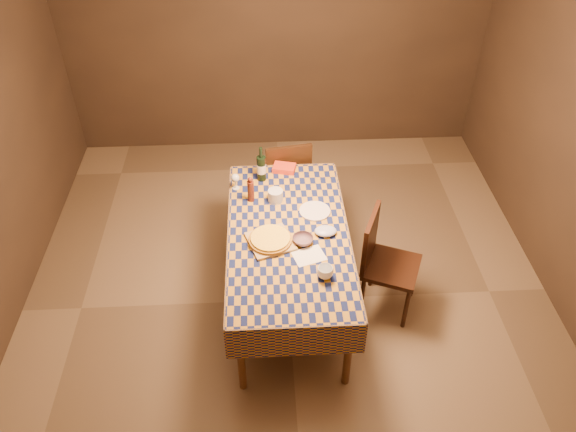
{
  "coord_description": "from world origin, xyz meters",
  "views": [
    {
      "loc": [
        -0.18,
        -3.22,
        3.66
      ],
      "look_at": [
        0.0,
        0.05,
        0.9
      ],
      "focal_mm": 35.0,
      "sensor_mm": 36.0,
      "label": 1
    }
  ],
  "objects_px": {
    "wine_bottle": "(261,168)",
    "white_plate": "(315,211)",
    "chair_far": "(286,176)",
    "chair_right": "(382,258)",
    "cutting_board": "(270,241)",
    "bowl": "(303,240)",
    "dining_table": "(288,240)",
    "pizza": "(270,239)"
  },
  "relations": [
    {
      "from": "wine_bottle",
      "to": "white_plate",
      "type": "distance_m",
      "value": 0.64
    },
    {
      "from": "chair_far",
      "to": "chair_right",
      "type": "bearing_deg",
      "value": -58.28
    },
    {
      "from": "wine_bottle",
      "to": "cutting_board",
      "type": "bearing_deg",
      "value": -86.41
    },
    {
      "from": "bowl",
      "to": "chair_right",
      "type": "xyz_separation_m",
      "value": [
        0.64,
        0.04,
        -0.27
      ]
    },
    {
      "from": "bowl",
      "to": "wine_bottle",
      "type": "xyz_separation_m",
      "value": [
        -0.3,
        0.82,
        0.1
      ]
    },
    {
      "from": "cutting_board",
      "to": "white_plate",
      "type": "relative_size",
      "value": 1.27
    },
    {
      "from": "dining_table",
      "to": "wine_bottle",
      "type": "height_order",
      "value": "wine_bottle"
    },
    {
      "from": "white_plate",
      "to": "dining_table",
      "type": "bearing_deg",
      "value": -132.72
    },
    {
      "from": "wine_bottle",
      "to": "white_plate",
      "type": "xyz_separation_m",
      "value": [
        0.42,
        -0.47,
        -0.11
      ]
    },
    {
      "from": "dining_table",
      "to": "pizza",
      "type": "xyz_separation_m",
      "value": [
        -0.14,
        -0.1,
        0.11
      ]
    },
    {
      "from": "bowl",
      "to": "chair_right",
      "type": "distance_m",
      "value": 0.7
    },
    {
      "from": "dining_table",
      "to": "chair_far",
      "type": "height_order",
      "value": "chair_far"
    },
    {
      "from": "pizza",
      "to": "white_plate",
      "type": "xyz_separation_m",
      "value": [
        0.37,
        0.34,
        -0.03
      ]
    },
    {
      "from": "dining_table",
      "to": "wine_bottle",
      "type": "distance_m",
      "value": 0.76
    },
    {
      "from": "pizza",
      "to": "chair_right",
      "type": "height_order",
      "value": "chair_right"
    },
    {
      "from": "cutting_board",
      "to": "bowl",
      "type": "height_order",
      "value": "bowl"
    },
    {
      "from": "white_plate",
      "to": "chair_right",
      "type": "bearing_deg",
      "value": -30.89
    },
    {
      "from": "white_plate",
      "to": "cutting_board",
      "type": "bearing_deg",
      "value": -136.96
    },
    {
      "from": "pizza",
      "to": "cutting_board",
      "type": "bearing_deg",
      "value": 90.0
    },
    {
      "from": "cutting_board",
      "to": "wine_bottle",
      "type": "height_order",
      "value": "wine_bottle"
    },
    {
      "from": "dining_table",
      "to": "cutting_board",
      "type": "distance_m",
      "value": 0.19
    },
    {
      "from": "pizza",
      "to": "bowl",
      "type": "height_order",
      "value": "pizza"
    },
    {
      "from": "pizza",
      "to": "chair_far",
      "type": "relative_size",
      "value": 0.44
    },
    {
      "from": "bowl",
      "to": "white_plate",
      "type": "bearing_deg",
      "value": 70.84
    },
    {
      "from": "white_plate",
      "to": "chair_far",
      "type": "distance_m",
      "value": 0.89
    },
    {
      "from": "chair_far",
      "to": "chair_right",
      "type": "xyz_separation_m",
      "value": [
        0.71,
        -1.14,
        0.0
      ]
    },
    {
      "from": "cutting_board",
      "to": "bowl",
      "type": "distance_m",
      "value": 0.25
    },
    {
      "from": "wine_bottle",
      "to": "chair_far",
      "type": "distance_m",
      "value": 0.57
    },
    {
      "from": "dining_table",
      "to": "chair_far",
      "type": "xyz_separation_m",
      "value": [
        0.04,
        1.08,
        -0.17
      ]
    },
    {
      "from": "dining_table",
      "to": "chair_right",
      "type": "height_order",
      "value": "chair_right"
    },
    {
      "from": "pizza",
      "to": "bowl",
      "type": "bearing_deg",
      "value": -2.95
    },
    {
      "from": "cutting_board",
      "to": "pizza",
      "type": "xyz_separation_m",
      "value": [
        0.0,
        -0.0,
        0.03
      ]
    },
    {
      "from": "dining_table",
      "to": "bowl",
      "type": "distance_m",
      "value": 0.18
    },
    {
      "from": "bowl",
      "to": "dining_table",
      "type": "bearing_deg",
      "value": 133.0
    },
    {
      "from": "pizza",
      "to": "bowl",
      "type": "relative_size",
      "value": 2.57
    },
    {
      "from": "bowl",
      "to": "white_plate",
      "type": "xyz_separation_m",
      "value": [
        0.12,
        0.36,
        -0.02
      ]
    },
    {
      "from": "dining_table",
      "to": "chair_far",
      "type": "distance_m",
      "value": 1.09
    },
    {
      "from": "bowl",
      "to": "chair_far",
      "type": "height_order",
      "value": "chair_far"
    },
    {
      "from": "dining_table",
      "to": "pizza",
      "type": "bearing_deg",
      "value": -145.23
    },
    {
      "from": "wine_bottle",
      "to": "white_plate",
      "type": "height_order",
      "value": "wine_bottle"
    },
    {
      "from": "bowl",
      "to": "chair_right",
      "type": "bearing_deg",
      "value": 3.99
    },
    {
      "from": "wine_bottle",
      "to": "white_plate",
      "type": "bearing_deg",
      "value": -48.06
    }
  ]
}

